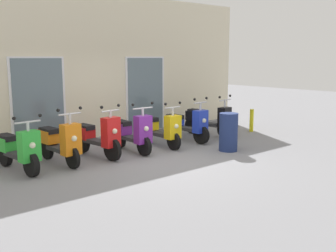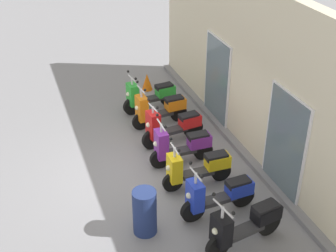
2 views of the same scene
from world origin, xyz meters
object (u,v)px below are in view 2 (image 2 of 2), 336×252
(scooter_purple, at_px, (180,146))
(trash_bin, at_px, (145,212))
(scooter_orange, at_px, (159,108))
(scooter_green, at_px, (150,95))
(traffic_cone, at_px, (147,82))
(scooter_yellow, at_px, (197,167))
(scooter_blue, at_px, (218,195))
(scooter_red, at_px, (172,126))
(scooter_black, at_px, (244,225))

(scooter_purple, xyz_separation_m, trash_bin, (1.88, -1.43, -0.02))
(scooter_orange, bearing_deg, scooter_green, 177.62)
(trash_bin, bearing_deg, traffic_cone, 162.19)
(scooter_orange, height_order, scooter_yellow, scooter_orange)
(traffic_cone, bearing_deg, scooter_orange, -9.55)
(scooter_blue, height_order, trash_bin, scooter_blue)
(scooter_red, height_order, scooter_black, scooter_red)
(scooter_yellow, height_order, trash_bin, scooter_yellow)
(scooter_green, distance_m, scooter_purple, 2.72)
(scooter_orange, xyz_separation_m, scooter_red, (0.94, 0.02, -0.02))
(scooter_green, xyz_separation_m, traffic_cone, (-1.29, 0.33, -0.20))
(scooter_green, relative_size, traffic_cone, 3.09)
(scooter_orange, distance_m, scooter_purple, 1.83)
(traffic_cone, bearing_deg, scooter_blue, -3.81)
(scooter_blue, distance_m, traffic_cone, 5.89)
(scooter_blue, distance_m, trash_bin, 1.50)
(scooter_yellow, height_order, scooter_blue, scooter_blue)
(scooter_green, distance_m, trash_bin, 4.86)
(scooter_black, height_order, traffic_cone, scooter_black)
(scooter_purple, bearing_deg, traffic_cone, 173.42)
(scooter_black, bearing_deg, scooter_purple, -177.06)
(scooter_green, height_order, scooter_black, scooter_black)
(scooter_green, relative_size, scooter_black, 0.97)
(scooter_green, distance_m, scooter_orange, 0.89)
(scooter_purple, height_order, traffic_cone, scooter_purple)
(scooter_orange, distance_m, scooter_blue, 3.70)
(scooter_purple, height_order, scooter_blue, scooter_purple)
(scooter_orange, distance_m, scooter_red, 0.94)
(scooter_green, height_order, scooter_orange, scooter_orange)
(scooter_yellow, relative_size, trash_bin, 1.68)
(scooter_red, distance_m, scooter_black, 3.73)
(scooter_blue, xyz_separation_m, scooter_black, (0.97, 0.08, 0.03))
(scooter_yellow, height_order, traffic_cone, scooter_yellow)
(scooter_red, bearing_deg, scooter_black, 0.44)
(scooter_orange, bearing_deg, scooter_black, 0.61)
(traffic_cone, bearing_deg, scooter_black, -2.64)
(scooter_blue, xyz_separation_m, traffic_cone, (-5.88, 0.39, -0.20))
(scooter_red, bearing_deg, scooter_purple, -7.48)
(scooter_red, height_order, scooter_blue, scooter_red)
(scooter_orange, distance_m, scooter_yellow, 2.73)
(scooter_black, xyz_separation_m, trash_bin, (-0.96, -1.58, -0.02))
(scooter_green, xyz_separation_m, scooter_yellow, (3.62, -0.11, 0.02))
(scooter_orange, bearing_deg, traffic_cone, 170.45)
(scooter_blue, relative_size, scooter_black, 0.98)
(scooter_purple, relative_size, trash_bin, 1.63)
(scooter_blue, bearing_deg, scooter_orange, 179.61)
(scooter_purple, distance_m, scooter_yellow, 0.90)
(scooter_orange, xyz_separation_m, scooter_yellow, (2.73, -0.07, -0.03))
(scooter_green, xyz_separation_m, scooter_orange, (0.89, -0.04, 0.05))
(scooter_green, xyz_separation_m, scooter_black, (5.56, 0.01, 0.03))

